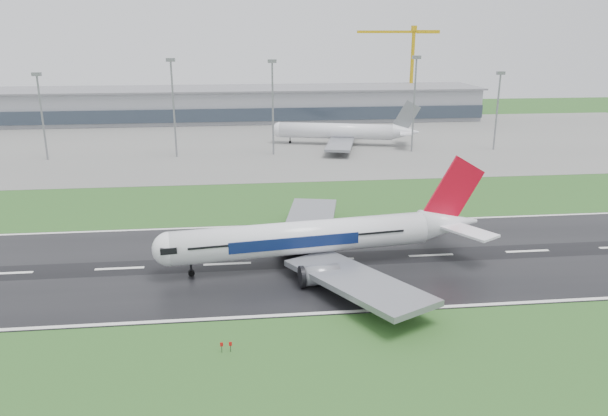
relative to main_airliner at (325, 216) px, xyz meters
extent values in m
plane|color=#23501D|center=(-18.52, 1.60, -9.44)|extent=(520.00, 520.00, 0.00)
cube|color=black|center=(-18.52, 1.60, -9.39)|extent=(400.00, 45.00, 0.10)
cube|color=slate|center=(-18.52, 126.60, -9.40)|extent=(400.00, 130.00, 0.08)
cube|color=gray|center=(-18.52, 186.60, -1.94)|extent=(240.00, 36.00, 15.00)
cylinder|color=gray|center=(-81.37, 101.60, 4.65)|extent=(0.64, 0.64, 28.17)
cylinder|color=gray|center=(-37.72, 101.60, 6.82)|extent=(0.64, 0.64, 32.52)
cylinder|color=gray|center=(-3.68, 101.60, 6.52)|extent=(0.64, 0.64, 31.91)
cylinder|color=gray|center=(47.01, 101.60, 7.04)|extent=(0.64, 0.64, 32.95)
cylinder|color=gray|center=(78.37, 101.60, 4.22)|extent=(0.64, 0.64, 27.32)
camera|label=1|loc=(-15.22, -101.18, 33.27)|focal=34.10mm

